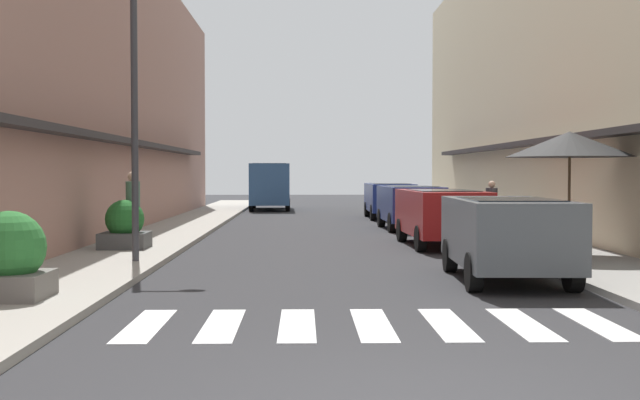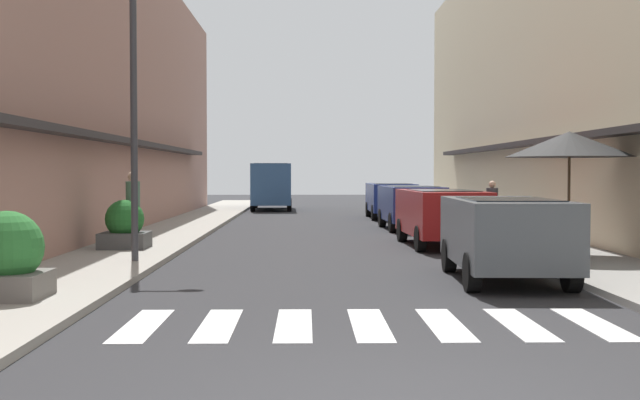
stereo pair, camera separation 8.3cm
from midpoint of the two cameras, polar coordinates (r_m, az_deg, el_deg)
name	(u,v)px [view 2 (the right image)]	position (r m, az deg, el deg)	size (l,w,h in m)	color
ground_plane	(334,239)	(22.98, 1.10, -2.81)	(90.32, 90.32, 0.00)	#2B2B2D
sidewalk_left	(161,237)	(23.33, -11.19, -2.63)	(2.41, 57.47, 0.12)	#9E998E
sidewalk_right	(506,237)	(23.68, 13.20, -2.58)	(2.41, 57.47, 0.12)	gray
building_row_left	(41,79)	(25.33, -19.19, 8.16)	(5.50, 38.95, 9.39)	#A87A6B
building_row_right	(621,61)	(25.97, 20.76, 9.24)	(5.50, 38.95, 10.52)	beige
crosswalk	(369,325)	(10.20, 3.78, -8.86)	(6.15, 2.20, 0.01)	silver
parked_car_near	(505,229)	(14.43, 13.25, -2.06)	(1.93, 4.00, 1.47)	#4C5156
parked_car_mid	(441,211)	(20.94, 8.76, -0.78)	(1.93, 4.43, 1.47)	maroon
parked_car_far	(411,202)	(26.85, 6.60, -0.16)	(1.92, 3.99, 1.47)	navy
parked_car_distant	(390,196)	(33.28, 5.12, 0.26)	(1.82, 4.41, 1.47)	navy
delivery_van	(272,182)	(40.86, -3.41, 1.27)	(2.12, 5.45, 2.37)	#33598C
street_lamp	(142,89)	(16.69, -12.41, 7.74)	(1.19, 0.28, 5.76)	#38383D
cafe_umbrella	(569,145)	(18.06, 17.49, 3.78)	(2.73, 2.73, 2.68)	#262626
planter_corner	(7,258)	(12.31, -21.26, -3.84)	(1.08, 1.08, 1.26)	slate
planter_midblock	(125,227)	(19.55, -13.64, -1.87)	(1.10, 1.10, 1.15)	#4C4C4C
pedestrian_walking_near	(133,207)	(19.88, -13.08, -0.47)	(0.34, 0.34, 1.82)	#282B33
pedestrian_walking_far	(492,206)	(23.74, 12.28, -0.45)	(0.34, 0.34, 1.55)	#282B33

